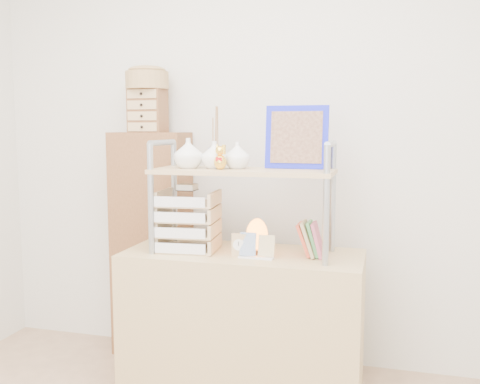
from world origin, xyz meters
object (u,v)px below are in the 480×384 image
(cabinet, at_px, (152,244))
(letter_tray, at_px, (188,224))
(desk, at_px, (243,324))
(salt_lamp, at_px, (257,235))

(cabinet, bearing_deg, letter_tray, -44.72)
(desk, xyz_separation_m, letter_tray, (-0.28, -0.02, 0.51))
(letter_tray, relative_size, salt_lamp, 1.95)
(letter_tray, bearing_deg, desk, 4.58)
(desk, distance_m, letter_tray, 0.59)
(cabinet, height_order, letter_tray, cabinet)
(desk, height_order, cabinet, cabinet)
(desk, distance_m, cabinet, 0.82)
(letter_tray, distance_m, salt_lamp, 0.36)
(cabinet, bearing_deg, desk, -28.11)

